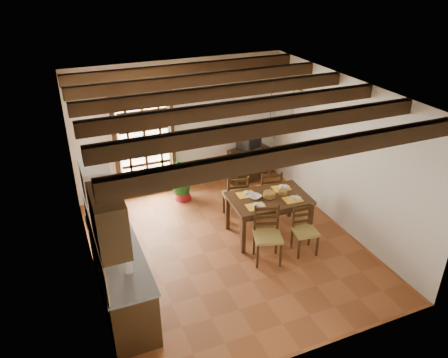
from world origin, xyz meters
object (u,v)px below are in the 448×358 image
sideboard (248,164)px  potted_plant (182,175)px  dining_table (269,202)px  pendant_lamp (270,126)px  chair_near_left (267,245)px  chair_near_right (304,239)px  chair_far_left (236,204)px  kitchen_counter (120,275)px  chair_far_right (269,198)px  crt_tv (249,141)px

sideboard → potted_plant: bearing=177.8°
dining_table → pendant_lamp: size_ratio=1.73×
chair_near_left → sideboard: bearing=88.1°
chair_near_right → chair_far_left: chair_far_left is taller
chair_near_left → pendant_lamp: pendant_lamp is taller
kitchen_counter → potted_plant: 3.09m
chair_near_left → chair_far_right: (0.77, 1.40, -0.01)m
chair_far_left → crt_tv: 1.76m
chair_near_left → sideboard: size_ratio=1.07×
chair_near_right → chair_far_right: (0.07, 1.44, 0.03)m
sideboard → pendant_lamp: 2.69m
potted_plant → kitchen_counter: bearing=-124.9°
dining_table → crt_tv: (0.60, 2.09, 0.29)m
chair_near_right → potted_plant: (-1.36, 2.55, 0.31)m
chair_far_right → sideboard: chair_far_right is taller
chair_far_left → kitchen_counter: bearing=39.6°
chair_far_left → potted_plant: size_ratio=0.46×
chair_far_left → sideboard: (0.92, 1.36, 0.08)m
kitchen_counter → potted_plant: (1.76, 2.53, 0.10)m
chair_near_left → chair_far_left: bearing=104.7°
dining_table → chair_near_left: chair_near_left is taller
kitchen_counter → chair_near_right: bearing=-0.3°
dining_table → chair_near_left: 0.88m
pendant_lamp → chair_far_right: bearing=57.2°
kitchen_counter → chair_far_right: bearing=24.1°
chair_near_left → potted_plant: bearing=122.3°
dining_table → chair_far_left: size_ratio=1.52×
chair_far_right → kitchen_counter: bearing=38.1°
sideboard → pendant_lamp: bearing=-119.1°
dining_table → chair_far_left: (-0.32, 0.74, -0.37)m
kitchen_counter → chair_near_right: size_ratio=2.67×
dining_table → potted_plant: potted_plant is taller
kitchen_counter → chair_far_right: kitchen_counter is taller
kitchen_counter → chair_far_left: (2.50, 1.47, -0.17)m
sideboard → crt_tv: crt_tv is taller
sideboard → pendant_lamp: (-0.60, -2.00, 1.69)m
kitchen_counter → crt_tv: 4.46m
kitchen_counter → sideboard: size_ratio=2.49×
sideboard → chair_far_right: bearing=-111.1°
sideboard → chair_far_left: bearing=-136.3°
chair_near_left → chair_far_left: size_ratio=1.01×
chair_far_right → chair_far_left: bearing=11.0°
chair_far_right → sideboard: bearing=-84.8°
chair_far_right → crt_tv: size_ratio=1.75×
chair_far_right → dining_table: bearing=75.1°
kitchen_counter → crt_tv: kitchen_counter is taller
crt_tv → potted_plant: (-1.65, -0.29, -0.39)m
chair_near_left → chair_near_right: size_ratio=1.15×
chair_near_left → crt_tv: bearing=88.0°
pendant_lamp → chair_far_left: bearing=116.3°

